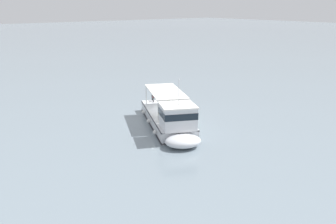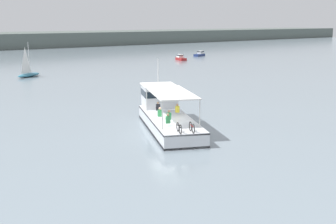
% 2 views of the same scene
% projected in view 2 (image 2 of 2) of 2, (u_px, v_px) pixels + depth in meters
% --- Properties ---
extents(ground_plane, '(400.00, 400.00, 0.00)m').
position_uv_depth(ground_plane, '(168.00, 134.00, 33.33)').
color(ground_plane, gray).
extents(ferry_main, '(8.33, 12.78, 5.32)m').
position_uv_depth(ferry_main, '(165.00, 114.00, 35.75)').
color(ferry_main, silver).
rests_on(ferry_main, ground).
extents(motorboat_off_bow, '(2.33, 3.82, 1.26)m').
position_uv_depth(motorboat_off_bow, '(181.00, 58.00, 96.52)').
color(motorboat_off_bow, maroon).
rests_on(motorboat_off_bow, ground).
extents(motorboat_outer_anchorage, '(3.83, 2.35, 1.26)m').
position_uv_depth(motorboat_outer_anchorage, '(200.00, 54.00, 107.91)').
color(motorboat_outer_anchorage, navy).
rests_on(motorboat_outer_anchorage, ground).
extents(sailboat_mid_channel, '(4.86, 3.60, 5.40)m').
position_uv_depth(sailboat_mid_channel, '(28.00, 73.00, 67.53)').
color(sailboat_mid_channel, teal).
rests_on(sailboat_mid_channel, ground).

